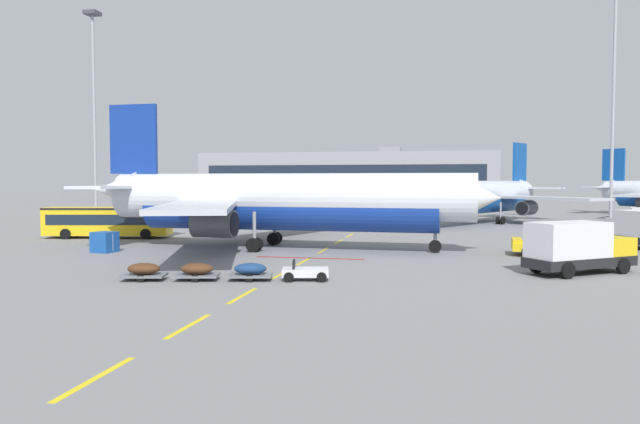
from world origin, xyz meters
The scene contains 13 objects.
ground centered at (40.00, 40.00, 0.00)m, with size 400.00×400.00×0.00m, color slate.
apron_paint_markings centered at (18.00, 36.82, 0.00)m, with size 8.00×95.38×0.01m.
airliner_foreground centered at (14.34, 27.46, 3.95)m, with size 34.73×34.62×12.20m.
pushback_tug centered at (35.75, 26.91, 0.90)m, with size 6.16×3.48×2.08m.
airliner_far_center centered at (31.70, 59.68, 3.54)m, with size 27.68×29.40×10.94m.
apron_shuttle_bus centered at (-4.71, 32.76, 1.75)m, with size 12.32×5.05×3.00m.
ground_power_truck centered at (35.41, 18.29, 1.65)m, with size 7.07×6.06×3.14m.
baggage_train centered at (15.48, 11.59, 0.53)m, with size 11.64×3.96×1.14m.
ground_crew_worker centered at (36.98, 24.78, 1.03)m, with size 0.58×0.54×1.79m.
uld_cargo_container centered at (1.50, 22.11, 0.80)m, with size 1.84×1.80×1.60m.
apron_light_mast_near centered at (-18.88, 52.98, 17.23)m, with size 1.80×1.80×28.12m.
apron_light_mast_far centered at (46.66, 56.69, 17.21)m, with size 1.80×1.80×28.07m.
terminal_satellite centered at (-1.49, 155.06, 6.82)m, with size 85.46×19.84×15.20m.
Camera 1 is at (27.77, -20.14, 5.64)m, focal length 33.75 mm.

